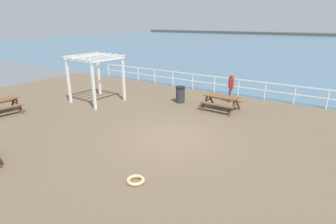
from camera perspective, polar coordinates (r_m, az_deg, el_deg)
The scene contains 9 objects.
ground_plane at distance 11.03m, azimuth 0.99°, elevation -5.92°, with size 30.00×24.00×0.20m, color brown.
sea_band at distance 61.61m, azimuth 29.12°, elevation 12.31°, with size 142.00×90.00×0.01m, color #476B84.
distant_shoreline at distance 104.44m, azimuth 31.50°, elevation 13.68°, with size 142.00×6.00×1.80m, color #4C4C47.
seaward_railing at distance 17.49m, azimuth 14.87°, elevation 5.71°, with size 23.07×0.07×1.08m.
picnic_table_near_left at distance 14.44m, azimuth 11.32°, elevation 2.65°, with size 1.84×1.58×0.80m.
visitor at distance 15.93m, azimuth 13.32°, elevation 5.37°, with size 0.39×0.41×1.66m.
lattice_pergola at distance 15.96m, azimuth -15.29°, elevation 9.08°, with size 2.54×2.66×2.70m.
litter_bin at distance 15.56m, azimuth 2.65°, elevation 3.76°, with size 0.55×0.55×0.95m.
rope_coil at distance 8.20m, azimuth -6.94°, elevation -14.28°, with size 0.55×0.55×0.11m, color tan.
Camera 1 is at (5.37, -8.46, 4.51)m, focal length 28.52 mm.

